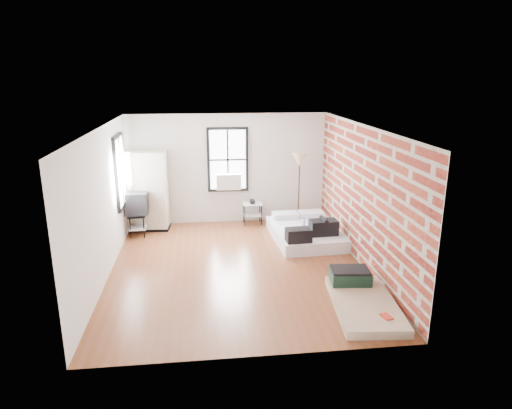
{
  "coord_description": "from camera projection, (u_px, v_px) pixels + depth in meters",
  "views": [
    {
      "loc": [
        -0.64,
        -8.41,
        3.76
      ],
      "look_at": [
        0.4,
        0.3,
        1.22
      ],
      "focal_mm": 32.0,
      "sensor_mm": 36.0,
      "label": 1
    }
  ],
  "objects": [
    {
      "name": "floor_lamp",
      "position": [
        300.0,
        162.0,
        11.43
      ],
      "size": [
        0.4,
        0.4,
        1.85
      ],
      "color": "black",
      "rests_on": "ground"
    },
    {
      "name": "wardrobe",
      "position": [
        148.0,
        191.0,
        11.17
      ],
      "size": [
        1.03,
        0.65,
        1.95
      ],
      "rotation": [
        0.0,
        0.0,
        -0.09
      ],
      "color": "black",
      "rests_on": "ground"
    },
    {
      "name": "mattress_bare",
      "position": [
        361.0,
        297.0,
        7.69
      ],
      "size": [
        1.17,
        1.97,
        0.41
      ],
      "rotation": [
        0.0,
        0.0,
        -0.1
      ],
      "color": "tan",
      "rests_on": "ground"
    },
    {
      "name": "tv_stand",
      "position": [
        137.0,
        204.0,
        10.86
      ],
      "size": [
        0.54,
        0.76,
        1.05
      ],
      "rotation": [
        0.0,
        0.0,
        0.02
      ],
      "color": "black",
      "rests_on": "ground"
    },
    {
      "name": "mattress_main",
      "position": [
        307.0,
        232.0,
        10.65
      ],
      "size": [
        1.67,
        2.2,
        0.68
      ],
      "rotation": [
        0.0,
        0.0,
        0.06
      ],
      "color": "white",
      "rests_on": "ground"
    },
    {
      "name": "side_table",
      "position": [
        252.0,
        208.0,
        11.69
      ],
      "size": [
        0.49,
        0.4,
        0.65
      ],
      "rotation": [
        0.0,
        0.0,
        0.01
      ],
      "color": "black",
      "rests_on": "ground"
    },
    {
      "name": "room_shell",
      "position": [
        247.0,
        179.0,
        9.03
      ],
      "size": [
        5.02,
        6.02,
        2.8
      ],
      "color": "silver",
      "rests_on": "ground"
    },
    {
      "name": "ground",
      "position": [
        238.0,
        268.0,
        9.14
      ],
      "size": [
        6.0,
        6.0,
        0.0
      ],
      "primitive_type": "plane",
      "color": "brown",
      "rests_on": "ground"
    }
  ]
}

